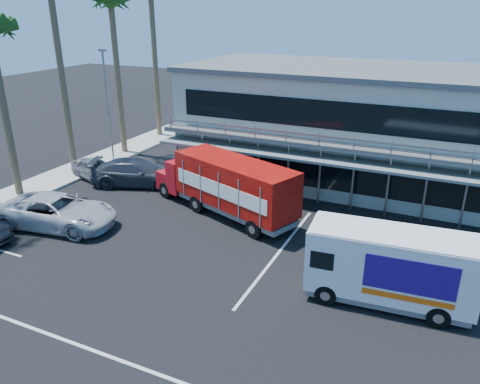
% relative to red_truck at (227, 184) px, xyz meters
% --- Properties ---
extents(ground, '(120.00, 120.00, 0.00)m').
position_rel_red_truck_xyz_m(ground, '(2.20, -5.94, -1.78)').
color(ground, black).
rests_on(ground, ground).
extents(building, '(22.40, 12.00, 7.30)m').
position_rel_red_truck_xyz_m(building, '(5.20, 9.00, 1.88)').
color(building, '#A4AA9C').
rests_on(building, ground).
extents(curb_strip, '(3.00, 32.00, 0.16)m').
position_rel_red_truck_xyz_m(curb_strip, '(-12.80, 0.06, -1.70)').
color(curb_strip, '#A5A399').
rests_on(curb_strip, ground).
extents(palm_e, '(2.80, 2.80, 12.25)m').
position_rel_red_truck_xyz_m(palm_e, '(-12.50, 7.06, 8.79)').
color(palm_e, brown).
rests_on(palm_e, ground).
extents(light_pole_far, '(0.50, 0.25, 8.09)m').
position_rel_red_truck_xyz_m(light_pole_far, '(-12.00, 5.06, 2.72)').
color(light_pole_far, gray).
rests_on(light_pole_far, ground).
extents(red_truck, '(9.79, 5.46, 3.24)m').
position_rel_red_truck_xyz_m(red_truck, '(0.00, 0.00, 0.00)').
color(red_truck, '#AF0E17').
rests_on(red_truck, ground).
extents(white_van, '(6.36, 2.63, 3.03)m').
position_rel_red_truck_xyz_m(white_van, '(9.39, -4.89, -0.17)').
color(white_van, silver).
rests_on(white_van, ground).
extents(parked_car_c, '(6.55, 3.83, 1.71)m').
position_rel_red_truck_xyz_m(parked_car_c, '(-7.30, -5.14, -0.92)').
color(parked_car_c, '#B9B8BA').
rests_on(parked_car_c, ground).
extents(parked_car_d, '(6.27, 4.25, 1.69)m').
position_rel_red_truck_xyz_m(parked_car_d, '(-7.30, 1.66, -0.94)').
color(parked_car_d, '#2C323B').
rests_on(parked_car_d, ground).
extents(parked_car_e, '(4.54, 2.90, 1.44)m').
position_rel_red_truck_xyz_m(parked_car_e, '(-10.30, 1.26, -1.06)').
color(parked_car_e, slate).
rests_on(parked_car_e, ground).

